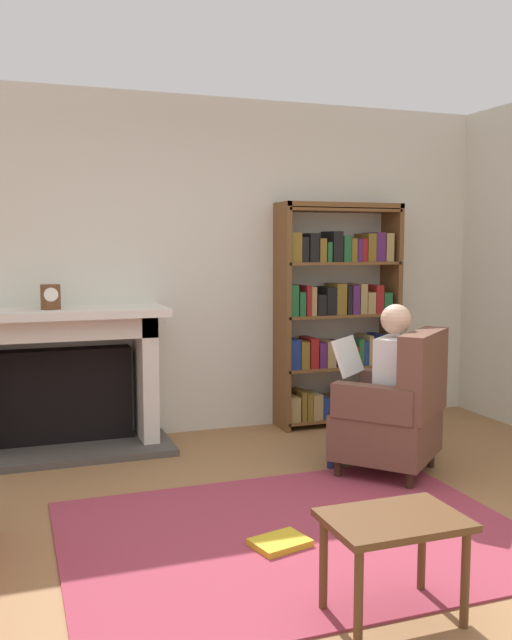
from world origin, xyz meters
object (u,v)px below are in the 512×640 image
mantel_clock (51,297)px  armchair_reading (396,412)px  side_table (394,533)px  fireplace (64,375)px  bookshelf (338,317)px  seated_reader (380,381)px

mantel_clock → armchair_reading: mantel_clock is taller
mantel_clock → side_table: size_ratio=0.32×
armchair_reading → side_table: bearing=17.0°
fireplace → mantel_clock: bearing=-128.4°
bookshelf → seated_reader: size_ratio=1.64×
side_table → bookshelf: bearing=67.9°
fireplace → side_table: 3.07m
bookshelf → fireplace: bearing=-179.2°
fireplace → mantel_clock: (-0.08, -0.10, 0.59)m
mantel_clock → seated_reader: size_ratio=0.16×
fireplace → armchair_reading: (2.04, -1.29, -0.14)m
fireplace → mantel_clock: size_ratio=8.62×
armchair_reading → seated_reader: bearing=-90.0°
fireplace → bookshelf: bearing=0.8°
mantel_clock → side_table: (1.16, -2.77, -0.79)m
fireplace → seated_reader: seated_reader is taller
side_table → seated_reader: bearing=62.1°
armchair_reading → bookshelf: bearing=-140.9°
bookshelf → side_table: 3.18m
seated_reader → side_table: 1.90m
mantel_clock → bookshelf: bookshelf is taller
bookshelf → mantel_clock: bearing=-176.7°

